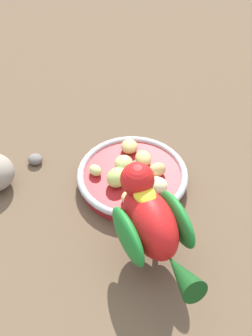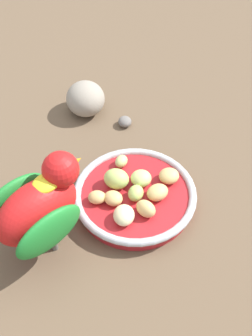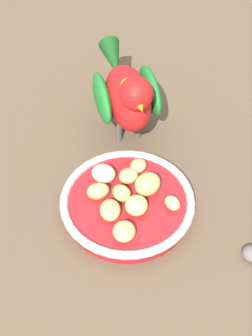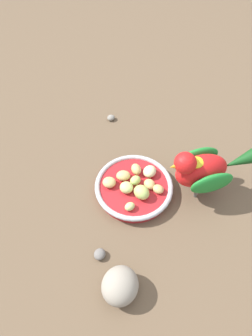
{
  "view_description": "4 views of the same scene",
  "coord_description": "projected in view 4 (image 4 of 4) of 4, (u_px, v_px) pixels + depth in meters",
  "views": [
    {
      "loc": [
        0.45,
        -0.37,
        0.64
      ],
      "look_at": [
        -0.01,
        0.0,
        0.04
      ],
      "focal_mm": 53.31,
      "sensor_mm": 36.0,
      "label": 1
    },
    {
      "loc": [
        0.36,
        0.2,
        0.53
      ],
      "look_at": [
        -0.0,
        -0.0,
        0.07
      ],
      "focal_mm": 45.47,
      "sensor_mm": 36.0,
      "label": 2
    },
    {
      "loc": [
        -0.35,
        0.22,
        0.55
      ],
      "look_at": [
        0.02,
        0.0,
        0.06
      ],
      "focal_mm": 50.57,
      "sensor_mm": 36.0,
      "label": 3
    },
    {
      "loc": [
        -0.23,
        -0.32,
        0.63
      ],
      "look_at": [
        -0.0,
        0.04,
        0.06
      ],
      "focal_mm": 32.28,
      "sensor_mm": 36.0,
      "label": 4
    }
  ],
  "objects": [
    {
      "name": "ground_plane",
      "position": [
        137.0,
        195.0,
        0.74
      ],
      "size": [
        4.0,
        4.0,
        0.0
      ],
      "primitive_type": "plane",
      "color": "brown"
    },
    {
      "name": "feeding_bowl",
      "position": [
        135.0,
        187.0,
        0.74
      ],
      "size": [
        0.19,
        0.19,
        0.03
      ],
      "color": "#AD1E23",
      "rests_on": "ground_plane"
    },
    {
      "name": "apple_piece_0",
      "position": [
        143.0,
        192.0,
        0.7
      ],
      "size": [
        0.04,
        0.05,
        0.03
      ],
      "primitive_type": "ellipsoid",
      "rotation": [
        0.0,
        0.0,
        4.94
      ],
      "color": "#B2CC66",
      "rests_on": "feeding_bowl"
    },
    {
      "name": "apple_piece_1",
      "position": [
        123.0,
        176.0,
        0.73
      ],
      "size": [
        0.04,
        0.04,
        0.02
      ],
      "primitive_type": "ellipsoid",
      "rotation": [
        0.0,
        0.0,
        2.68
      ],
      "color": "tan",
      "rests_on": "feeding_bowl"
    },
    {
      "name": "apple_piece_2",
      "position": [
        135.0,
        180.0,
        0.73
      ],
      "size": [
        0.03,
        0.03,
        0.02
      ],
      "primitive_type": "ellipsoid",
      "rotation": [
        0.0,
        0.0,
        3.35
      ],
      "color": "#B2CC66",
      "rests_on": "feeding_bowl"
    },
    {
      "name": "apple_piece_3",
      "position": [
        130.0,
        206.0,
        0.69
      ],
      "size": [
        0.03,
        0.02,
        0.02
      ],
      "primitive_type": "ellipsoid",
      "rotation": [
        0.0,
        0.0,
        3.18
      ],
      "color": "#C6D17A",
      "rests_on": "feeding_bowl"
    },
    {
      "name": "apple_piece_4",
      "position": [
        136.0,
        169.0,
        0.74
      ],
      "size": [
        0.03,
        0.04,
        0.02
      ],
      "primitive_type": "ellipsoid",
      "rotation": [
        0.0,
        0.0,
        1.34
      ],
      "color": "tan",
      "rests_on": "feeding_bowl"
    },
    {
      "name": "apple_piece_5",
      "position": [
        158.0,
        189.0,
        0.71
      ],
      "size": [
        0.03,
        0.03,
        0.02
      ],
      "primitive_type": "ellipsoid",
      "rotation": [
        0.0,
        0.0,
        2.06
      ],
      "color": "tan",
      "rests_on": "feeding_bowl"
    },
    {
      "name": "apple_piece_6",
      "position": [
        126.0,
        187.0,
        0.71
      ],
      "size": [
        0.04,
        0.04,
        0.02
      ],
      "primitive_type": "ellipsoid",
      "rotation": [
        0.0,
        0.0,
        5.31
      ],
      "color": "#C6D17A",
      "rests_on": "feeding_bowl"
    },
    {
      "name": "apple_piece_7",
      "position": [
        109.0,
        182.0,
        0.72
      ],
      "size": [
        0.04,
        0.04,
        0.02
      ],
      "primitive_type": "ellipsoid",
      "rotation": [
        0.0,
        0.0,
        5.62
      ],
      "color": "tan",
      "rests_on": "feeding_bowl"
    },
    {
      "name": "apple_piece_8",
      "position": [
        150.0,
        171.0,
        0.74
      ],
      "size": [
        0.05,
        0.04,
        0.02
      ],
      "primitive_type": "ellipsoid",
      "rotation": [
        0.0,
        0.0,
        3.62
      ],
      "color": "beige",
      "rests_on": "feeding_bowl"
    },
    {
      "name": "apple_piece_9",
      "position": [
        149.0,
        184.0,
        0.72
      ],
      "size": [
        0.03,
        0.03,
        0.02
      ],
      "primitive_type": "ellipsoid",
      "rotation": [
        0.0,
        0.0,
        4.7
      ],
      "color": "tan",
      "rests_on": "feeding_bowl"
    },
    {
      "name": "parrot",
      "position": [
        203.0,
        169.0,
        0.68
      ],
      "size": [
        0.21,
        0.12,
        0.15
      ],
      "rotation": [
        0.0,
        0.0,
        2.86
      ],
      "color": "#59544C",
      "rests_on": "ground_plane"
    },
    {
      "name": "rock_large",
      "position": [
        120.0,
        286.0,
        0.58
      ],
      "size": [
        0.11,
        0.11,
        0.06
      ],
      "primitive_type": "ellipsoid",
      "rotation": [
        0.0,
        0.0,
        0.69
      ],
      "color": "gray",
      "rests_on": "ground_plane"
    },
    {
      "name": "pebble_0",
      "position": [
        100.0,
        254.0,
        0.64
      ],
      "size": [
        0.04,
        0.04,
        0.02
      ],
      "primitive_type": "ellipsoid",
      "rotation": [
        0.0,
        0.0,
        0.67
      ],
      "color": "slate",
      "rests_on": "ground_plane"
    },
    {
      "name": "pebble_1",
      "position": [
        111.0,
        118.0,
        0.89
      ],
      "size": [
        0.02,
        0.02,
        0.01
      ],
      "primitive_type": "ellipsoid",
      "rotation": [
        0.0,
        0.0,
        0.1
      ],
      "color": "gray",
      "rests_on": "ground_plane"
    }
  ]
}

